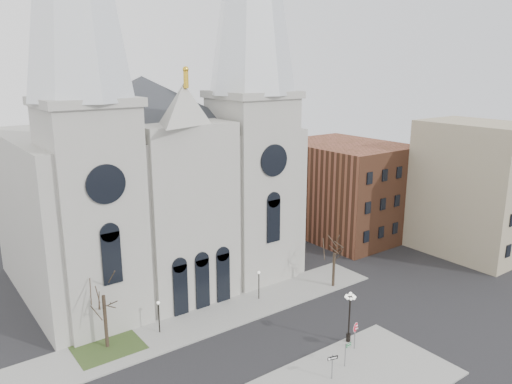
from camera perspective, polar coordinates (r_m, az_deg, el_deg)
ground at (r=45.43m, az=3.14°, el=-19.42°), size 160.00×160.00×0.00m
sidewalk_near at (r=44.17m, az=10.78°, el=-20.66°), size 18.00×10.00×0.14m
sidewalk_far at (r=53.08m, az=-4.69°, el=-14.01°), size 40.00×6.00×0.14m
grass_patch at (r=49.82m, az=-16.60°, el=-16.62°), size 6.00×5.00×0.18m
cathedral at (r=57.60m, az=-11.38°, el=7.32°), size 33.00×26.66×54.00m
bg_building_brick at (r=76.66m, az=10.02°, el=0.34°), size 14.00×18.00×14.00m
bg_building_tan at (r=73.27m, az=23.57°, el=0.31°), size 10.00×14.00×18.00m
tree_left at (r=47.29m, az=-17.08°, el=-10.88°), size 3.20×3.20×7.50m
tree_right at (r=58.44m, az=8.95°, el=-6.66°), size 3.20×3.20×6.00m
ped_lamp_left at (r=49.93m, az=-11.06°, el=-13.25°), size 0.32×0.32×3.26m
ped_lamp_right at (r=55.47m, az=0.33°, el=-10.05°), size 0.32×0.32×3.26m
stop_sign at (r=47.52m, az=11.26°, el=-15.22°), size 0.95×0.11×2.64m
globe_lamp at (r=47.95m, az=10.66°, el=-13.17°), size 1.17×1.17×5.00m
one_way_sign at (r=43.50m, az=8.72°, el=-18.72°), size 0.93×0.30×2.18m
street_name_sign at (r=45.34m, az=10.25°, el=-17.60°), size 0.69×0.09×2.14m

